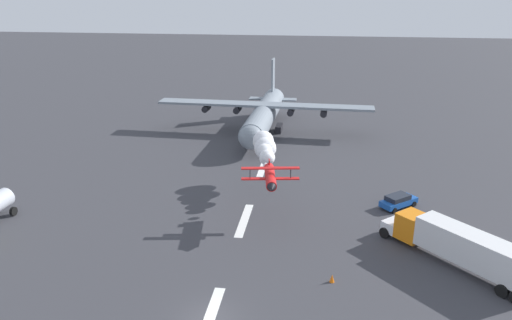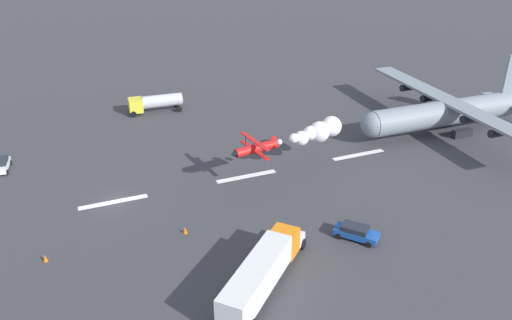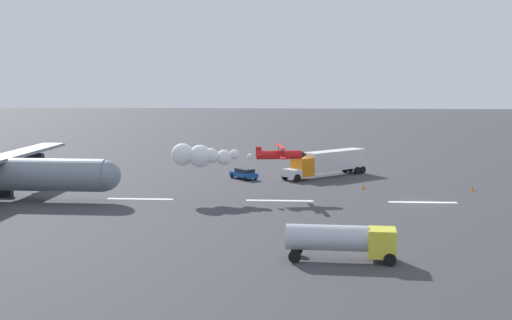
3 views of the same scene
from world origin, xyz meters
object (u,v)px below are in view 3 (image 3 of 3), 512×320
object	(u,v)px
semi_truck_orange	(328,162)
fuel_tanker_truck	(342,239)
stunt_biplane_red	(210,155)
cargo_transport_plane	(6,173)
traffic_cone_near	(472,188)
traffic_cone_far	(363,186)
followme_car_yellow	(244,173)

from	to	relation	value
semi_truck_orange	fuel_tanker_truck	size ratio (longest dim) A/B	1.40
stunt_biplane_red	fuel_tanker_truck	world-z (taller)	stunt_biplane_red
cargo_transport_plane	traffic_cone_near	distance (m)	58.15
stunt_biplane_red	traffic_cone_near	bearing A→B (deg)	-167.10
fuel_tanker_truck	traffic_cone_far	xyz separation A→B (m)	(-4.62, -36.30, -1.36)
followme_car_yellow	traffic_cone_near	world-z (taller)	followme_car_yellow
followme_car_yellow	traffic_cone_near	size ratio (longest dim) A/B	6.20
fuel_tanker_truck	followme_car_yellow	world-z (taller)	fuel_tanker_truck
cargo_transport_plane	semi_truck_orange	bearing A→B (deg)	-149.91
traffic_cone_near	traffic_cone_far	bearing A→B (deg)	-2.07
stunt_biplane_red	fuel_tanker_truck	distance (m)	31.91
followme_car_yellow	cargo_transport_plane	bearing A→B (deg)	35.20
cargo_transport_plane	stunt_biplane_red	bearing A→B (deg)	-172.41
cargo_transport_plane	fuel_tanker_truck	bearing A→B (deg)	146.97
followme_car_yellow	traffic_cone_far	bearing A→B (deg)	154.88
semi_truck_orange	traffic_cone_far	world-z (taller)	semi_truck_orange
semi_truck_orange	cargo_transport_plane	bearing A→B (deg)	30.09
cargo_transport_plane	followme_car_yellow	size ratio (longest dim) A/B	7.88
fuel_tanker_truck	traffic_cone_far	size ratio (longest dim) A/B	11.94
stunt_biplane_red	fuel_tanker_truck	bearing A→B (deg)	117.17
fuel_tanker_truck	cargo_transport_plane	bearing A→B (deg)	-33.03
semi_truck_orange	fuel_tanker_truck	distance (m)	47.54
fuel_tanker_truck	followme_car_yellow	bearing A→B (deg)	-75.12
semi_truck_orange	fuel_tanker_truck	bearing A→B (deg)	89.55
stunt_biplane_red	traffic_cone_far	bearing A→B (deg)	-157.08
cargo_transport_plane	traffic_cone_near	bearing A→B (deg)	-169.31
semi_truck_orange	followme_car_yellow	bearing A→B (deg)	16.64
stunt_biplane_red	followme_car_yellow	size ratio (longest dim) A/B	3.52
cargo_transport_plane	followme_car_yellow	distance (m)	32.91
cargo_transport_plane	stunt_biplane_red	size ratio (longest dim) A/B	2.24
cargo_transport_plane	followme_car_yellow	world-z (taller)	cargo_transport_plane
traffic_cone_far	semi_truck_orange	bearing A→B (deg)	-69.29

